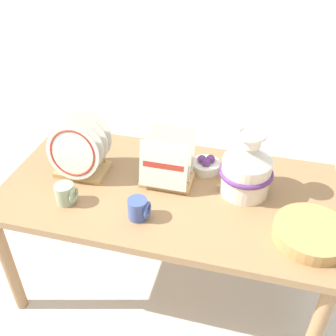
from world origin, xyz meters
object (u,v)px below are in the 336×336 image
object	(u,v)px
fruit_bowl	(206,165)
mug_sage_glaze	(66,194)
mug_cobalt_glaze	(139,209)
ceramic_vase	(247,168)
dish_rack_round_plates	(80,153)
dish_rack_square_plates	(168,167)
wicker_charger_stack	(311,233)

from	to	relation	value
fruit_bowl	mug_sage_glaze	bearing A→B (deg)	-144.67
mug_cobalt_glaze	ceramic_vase	bearing A→B (deg)	34.88
dish_rack_round_plates	mug_sage_glaze	size ratio (longest dim) A/B	3.07
dish_rack_square_plates	mug_cobalt_glaze	distance (m)	0.27
mug_cobalt_glaze	fruit_bowl	size ratio (longest dim) A/B	0.66
mug_sage_glaze	mug_cobalt_glaze	bearing A→B (deg)	-2.15
dish_rack_square_plates	mug_sage_glaze	world-z (taller)	dish_rack_square_plates
dish_rack_round_plates	wicker_charger_stack	xyz separation A→B (m)	(1.00, -0.17, -0.08)
dish_rack_round_plates	mug_sage_glaze	distance (m)	0.22
ceramic_vase	dish_rack_square_plates	distance (m)	0.34
mug_cobalt_glaze	wicker_charger_stack	bearing A→B (deg)	4.42
wicker_charger_stack	mug_cobalt_glaze	size ratio (longest dim) A/B	3.27
dish_rack_round_plates	wicker_charger_stack	world-z (taller)	dish_rack_round_plates
wicker_charger_stack	fruit_bowl	bearing A→B (deg)	144.17
dish_rack_round_plates	dish_rack_square_plates	size ratio (longest dim) A/B	1.16
wicker_charger_stack	mug_cobalt_glaze	xyz separation A→B (m)	(-0.66, -0.05, 0.02)
mug_sage_glaze	fruit_bowl	world-z (taller)	mug_sage_glaze
dish_rack_square_plates	mug_cobalt_glaze	world-z (taller)	dish_rack_square_plates
wicker_charger_stack	dish_rack_round_plates	bearing A→B (deg)	170.48
wicker_charger_stack	ceramic_vase	bearing A→B (deg)	141.10
wicker_charger_stack	fruit_bowl	distance (m)	0.56
mug_cobalt_glaze	fruit_bowl	world-z (taller)	mug_cobalt_glaze
wicker_charger_stack	mug_sage_glaze	world-z (taller)	mug_sage_glaze
mug_sage_glaze	fruit_bowl	xyz separation A→B (m)	(0.52, 0.37, -0.01)
mug_cobalt_glaze	fruit_bowl	bearing A→B (deg)	62.24
fruit_bowl	ceramic_vase	bearing A→B (deg)	-30.90
dish_rack_round_plates	mug_cobalt_glaze	world-z (taller)	dish_rack_round_plates
ceramic_vase	wicker_charger_stack	xyz separation A→B (m)	(0.27, -0.22, -0.10)
ceramic_vase	mug_sage_glaze	size ratio (longest dim) A/B	3.40
wicker_charger_stack	fruit_bowl	size ratio (longest dim) A/B	2.16
dish_rack_round_plates	wicker_charger_stack	bearing A→B (deg)	-9.52
mug_sage_glaze	fruit_bowl	size ratio (longest dim) A/B	0.66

